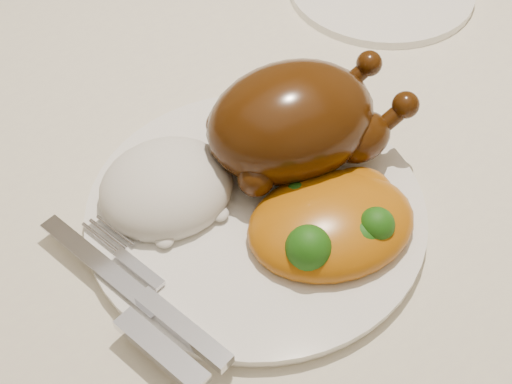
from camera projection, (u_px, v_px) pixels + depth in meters
dining_table at (186, 177)px, 0.78m from camera, size 1.60×0.90×0.76m
tablecloth at (181, 128)px, 0.72m from camera, size 1.73×1.03×0.18m
dinner_plate at (256, 212)px, 0.60m from camera, size 0.35×0.35×0.01m
roast_chicken at (296, 120)px, 0.60m from camera, size 0.19×0.14×0.09m
rice_mound at (167, 188)px, 0.60m from camera, size 0.12×0.11×0.06m
mac_and_cheese at (334, 222)px, 0.57m from camera, size 0.16×0.14×0.06m
cutlery at (151, 312)px, 0.53m from camera, size 0.06×0.20×0.01m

